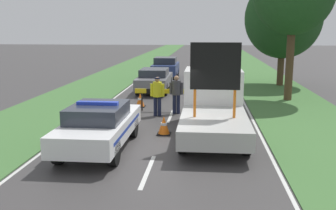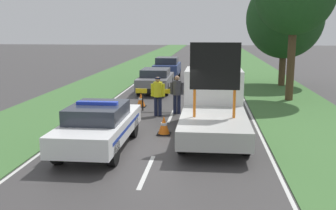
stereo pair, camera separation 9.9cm
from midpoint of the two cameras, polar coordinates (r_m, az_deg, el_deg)
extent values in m
plane|color=#3D3A3A|center=(12.63, -1.39, -6.28)|extent=(160.00, 160.00, 0.00)
cube|color=silver|center=(10.69, -2.83, -9.55)|extent=(0.12, 2.54, 0.01)
cube|color=silver|center=(17.18, 0.63, -1.59)|extent=(0.12, 2.54, 0.01)
cube|color=silver|center=(23.85, 2.16, 1.97)|extent=(0.12, 2.54, 0.01)
cube|color=silver|center=(30.58, 3.02, 3.97)|extent=(0.12, 2.54, 0.01)
cube|color=silver|center=(37.34, 3.57, 5.25)|extent=(0.12, 2.54, 0.01)
cube|color=silver|center=(44.11, 3.95, 6.13)|extent=(0.12, 2.54, 0.01)
cube|color=silver|center=(50.89, 4.23, 6.78)|extent=(0.12, 2.54, 0.01)
cube|color=silver|center=(24.79, -5.85, 2.27)|extent=(0.10, 57.95, 0.01)
cube|color=silver|center=(24.35, 10.46, 1.98)|extent=(0.10, 57.95, 0.01)
cube|color=#427038|center=(32.99, -6.85, 4.45)|extent=(4.28, 120.00, 0.03)
cube|color=#427038|center=(32.45, 13.36, 4.12)|extent=(4.28, 120.00, 0.03)
cube|color=white|center=(12.57, -9.70, -3.25)|extent=(1.82, 4.76, 0.60)
cube|color=#282D38|center=(12.32, -9.96, -1.01)|extent=(1.60, 2.19, 0.47)
cylinder|color=black|center=(14.24, -11.13, -2.86)|extent=(0.24, 0.78, 0.78)
cylinder|color=black|center=(13.86, -4.88, -3.06)|extent=(0.24, 0.78, 0.78)
cylinder|color=black|center=(11.55, -15.41, -6.32)|extent=(0.24, 0.78, 0.78)
cylinder|color=black|center=(11.09, -7.75, -6.75)|extent=(0.24, 0.78, 0.78)
cube|color=#1E38C6|center=(12.26, -10.00, 0.28)|extent=(1.27, 0.24, 0.10)
cube|color=#193399|center=(12.56, -9.70, -3.11)|extent=(1.83, 3.90, 0.10)
cube|color=black|center=(14.87, -7.20, -1.19)|extent=(1.00, 0.08, 0.36)
cube|color=white|center=(15.53, 6.78, 1.88)|extent=(2.17, 2.16, 1.81)
cube|color=#232833|center=(16.54, 6.76, 3.57)|extent=(1.85, 0.04, 0.80)
cube|color=#B2B2AD|center=(12.71, 6.88, -3.04)|extent=(2.17, 3.85, 0.57)
cylinder|color=#D16619|center=(12.56, 4.09, 0.27)|extent=(0.09, 0.09, 0.90)
cylinder|color=#D16619|center=(12.58, 9.81, 0.15)|extent=(0.09, 0.09, 0.90)
cube|color=black|center=(12.39, 7.08, 5.61)|extent=(1.57, 0.12, 1.47)
cylinder|color=black|center=(15.72, 3.18, -1.31)|extent=(0.24, 0.81, 0.81)
cylinder|color=black|center=(15.75, 10.22, -1.45)|extent=(0.24, 0.81, 0.81)
cylinder|color=black|center=(12.06, 2.28, -5.14)|extent=(0.24, 0.81, 0.81)
cylinder|color=black|center=(12.10, 11.50, -5.30)|extent=(0.24, 0.81, 0.81)
cylinder|color=black|center=(18.29, -3.55, 0.47)|extent=(0.07, 0.07, 0.82)
cylinder|color=black|center=(18.05, 4.54, 0.31)|extent=(0.07, 0.07, 0.82)
cube|color=yellow|center=(18.21, -3.73, 2.06)|extent=(0.54, 0.08, 0.20)
cube|color=black|center=(18.13, -2.06, 2.04)|extent=(0.54, 0.08, 0.20)
cube|color=yellow|center=(18.06, -0.38, 2.01)|extent=(0.54, 0.08, 0.20)
cube|color=black|center=(18.01, 1.32, 1.98)|extent=(0.54, 0.08, 0.20)
cube|color=yellow|center=(17.98, 3.02, 1.95)|extent=(0.54, 0.08, 0.20)
cube|color=black|center=(17.96, 4.73, 1.92)|extent=(0.54, 0.08, 0.20)
cylinder|color=#191E38|center=(17.14, -1.60, -0.18)|extent=(0.16, 0.16, 0.85)
cylinder|color=#191E38|center=(17.12, -1.01, -0.19)|extent=(0.16, 0.16, 0.85)
cylinder|color=yellow|center=(17.00, -1.32, 2.28)|extent=(0.39, 0.39, 0.64)
cylinder|color=yellow|center=(17.04, -2.13, 2.19)|extent=(0.13, 0.13, 0.54)
cylinder|color=yellow|center=(16.98, -0.50, 2.17)|extent=(0.13, 0.13, 0.54)
sphere|color=#A57A5B|center=(16.94, -1.32, 3.72)|extent=(0.22, 0.22, 0.22)
cylinder|color=#141933|center=(16.93, -1.32, 3.93)|extent=(0.25, 0.25, 0.06)
cylinder|color=#191E38|center=(17.60, 1.17, 0.12)|extent=(0.16, 0.16, 0.86)
cylinder|color=#191E38|center=(17.59, 1.75, 0.11)|extent=(0.16, 0.16, 0.86)
cylinder|color=#3D3D42|center=(17.47, 1.47, 2.53)|extent=(0.39, 0.39, 0.64)
cylinder|color=#3D3D42|center=(17.49, 0.67, 2.44)|extent=(0.13, 0.13, 0.55)
cylinder|color=#3D3D42|center=(17.45, 2.27, 2.41)|extent=(0.13, 0.13, 0.55)
sphere|color=#A57A5B|center=(17.41, 1.48, 3.94)|extent=(0.22, 0.22, 0.22)
cube|color=black|center=(14.25, -0.40, -4.20)|extent=(0.49, 0.49, 0.03)
cone|color=orange|center=(14.16, -0.40, -2.89)|extent=(0.42, 0.42, 0.64)
cylinder|color=white|center=(14.15, -0.40, -2.76)|extent=(0.23, 0.23, 0.09)
cube|color=black|center=(17.18, 10.43, -1.73)|extent=(0.37, 0.37, 0.03)
cone|color=orange|center=(17.13, 10.46, -0.89)|extent=(0.31, 0.31, 0.49)
cylinder|color=white|center=(17.12, 10.47, -0.81)|extent=(0.18, 0.18, 0.07)
cube|color=black|center=(17.29, -6.14, -1.53)|extent=(0.37, 0.37, 0.03)
cone|color=orange|center=(17.24, -6.16, -0.70)|extent=(0.31, 0.31, 0.48)
cylinder|color=white|center=(17.23, -6.16, -0.62)|extent=(0.18, 0.18, 0.07)
cube|color=black|center=(19.27, -3.78, -0.19)|extent=(0.49, 0.49, 0.03)
cone|color=orange|center=(19.20, -3.80, 0.79)|extent=(0.42, 0.42, 0.64)
cylinder|color=white|center=(19.20, -3.80, 0.89)|extent=(0.23, 0.23, 0.09)
cube|color=slate|center=(23.76, -1.66, 3.55)|extent=(1.79, 4.53, 0.59)
cube|color=#282D38|center=(23.57, -1.71, 4.75)|extent=(1.58, 2.08, 0.44)
cylinder|color=black|center=(25.29, -2.98, 3.32)|extent=(0.24, 0.74, 0.74)
cylinder|color=black|center=(25.10, 0.53, 3.28)|extent=(0.24, 0.74, 0.74)
cylinder|color=black|center=(22.55, -4.09, 2.36)|extent=(0.24, 0.74, 0.74)
cylinder|color=black|center=(22.33, -0.16, 2.31)|extent=(0.24, 0.74, 0.74)
cube|color=navy|center=(29.99, -0.02, 5.28)|extent=(1.81, 4.00, 0.77)
cube|color=#282D38|center=(29.82, -0.04, 6.47)|extent=(1.59, 1.84, 0.49)
cylinder|color=black|center=(31.35, -1.21, 4.82)|extent=(0.24, 0.73, 0.73)
cylinder|color=black|center=(31.19, 1.66, 4.79)|extent=(0.24, 0.73, 0.73)
cylinder|color=black|center=(28.91, -1.82, 4.29)|extent=(0.24, 0.73, 0.73)
cylinder|color=black|center=(28.74, 1.28, 4.25)|extent=(0.24, 0.73, 0.73)
cylinder|color=#4C3823|center=(27.24, 16.35, 5.38)|extent=(0.43, 0.43, 2.57)
ellipsoid|color=#1E471E|center=(27.14, 16.71, 11.99)|extent=(4.96, 4.96, 5.21)
cylinder|color=#4C3823|center=(21.61, 17.53, 5.91)|extent=(0.40, 0.40, 4.04)
camera|label=1|loc=(0.05, -89.80, 0.04)|focal=42.00mm
camera|label=2|loc=(0.05, 90.20, -0.04)|focal=42.00mm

